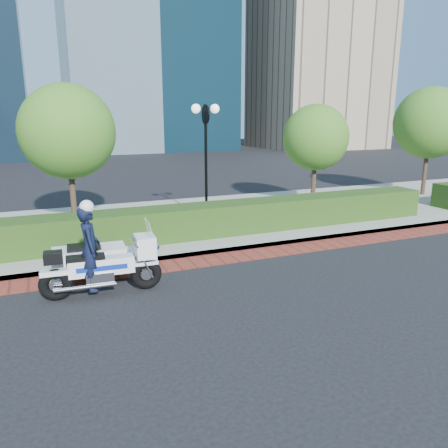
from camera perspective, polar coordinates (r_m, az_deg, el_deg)
name	(u,v)px	position (r m, az deg, el deg)	size (l,w,h in m)	color
ground	(242,276)	(11.18, 2.38, -6.86)	(120.00, 120.00, 0.00)	black
brick_strip	(220,259)	(12.47, -0.57, -4.57)	(60.00, 1.00, 0.01)	maroon
sidewalk	(174,222)	(16.54, -6.51, 0.28)	(60.00, 8.00, 0.15)	gray
hedge_main	(195,221)	(14.18, -3.81, 0.41)	(18.00, 1.20, 1.00)	black
lamppost	(206,145)	(15.66, -2.39, 10.28)	(1.02, 0.70, 4.21)	black
tree_b	(68,132)	(15.97, -19.76, 11.26)	(3.20, 3.20, 4.89)	#332319
tree_c	(316,138)	(19.37, 11.89, 10.98)	(2.80, 2.80, 4.30)	#332319
tree_d	(430,123)	(23.65, 25.33, 11.83)	(3.40, 3.40, 5.16)	#332319
tower_right	(320,29)	(58.35, 12.38, 23.64)	(14.00, 12.00, 28.00)	gray
police_motorcycle	(95,258)	(10.59, -16.49, -4.31)	(2.73, 1.97, 2.21)	black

